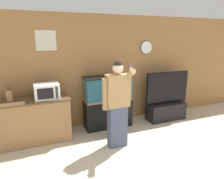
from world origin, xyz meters
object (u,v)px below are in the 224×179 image
knife_block (9,95)px  microwave (47,91)px  tv_on_stand (166,106)px  person_standing (117,103)px  aquarium_on_stand (108,102)px  counter_island (33,121)px

knife_block → microwave: bearing=-6.8°
tv_on_stand → person_standing: (-1.70, -0.75, 0.51)m
aquarium_on_stand → person_standing: (-0.14, -0.90, 0.26)m
microwave → tv_on_stand: (2.90, 0.01, -0.69)m
tv_on_stand → person_standing: size_ratio=0.75×
knife_block → aquarium_on_stand: 2.07m
microwave → person_standing: bearing=-31.6°
knife_block → person_standing: 2.06m
counter_island → knife_block: (-0.36, 0.04, 0.57)m
counter_island → microwave: size_ratio=3.17×
person_standing → aquarium_on_stand: bearing=81.0°
tv_on_stand → microwave: bearing=-179.7°
knife_block → aquarium_on_stand: bearing=2.3°
aquarium_on_stand → microwave: bearing=-173.0°
tv_on_stand → person_standing: person_standing is taller
person_standing → tv_on_stand: bearing=23.9°
counter_island → microwave: (0.32, -0.04, 0.60)m
aquarium_on_stand → person_standing: size_ratio=0.73×
aquarium_on_stand → counter_island: bearing=-175.7°
counter_island → microwave: microwave is taller
counter_island → aquarium_on_stand: (1.67, 0.13, 0.16)m
knife_block → person_standing: bearing=-23.5°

